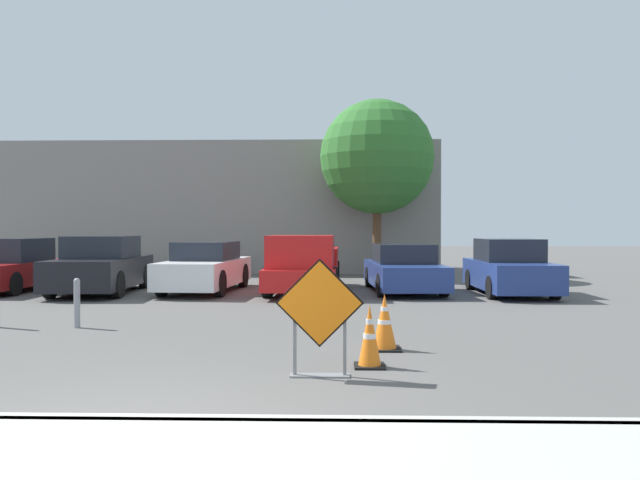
{
  "coord_description": "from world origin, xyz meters",
  "views": [
    {
      "loc": [
        1.88,
        -5.43,
        1.81
      ],
      "look_at": [
        1.4,
        12.22,
        1.48
      ],
      "focal_mm": 35.0,
      "sensor_mm": 36.0,
      "label": 1
    }
  ],
  "objects_px": {
    "parked_car_fifth": "(509,269)",
    "traffic_cone_second": "(384,323)",
    "road_closed_sign": "(320,313)",
    "parked_car_fourth": "(403,269)",
    "parked_car_nearest": "(11,267)",
    "parked_car_second": "(101,267)",
    "parked_car_third": "(206,268)",
    "pickup_truck": "(304,267)",
    "traffic_cone_nearest": "(370,337)",
    "bollard_nearest": "(77,301)"
  },
  "relations": [
    {
      "from": "parked_car_second",
      "to": "road_closed_sign",
      "type": "bearing_deg",
      "value": 120.31
    },
    {
      "from": "parked_car_third",
      "to": "parked_car_fifth",
      "type": "distance_m",
      "value": 8.52
    },
    {
      "from": "parked_car_nearest",
      "to": "parked_car_fourth",
      "type": "height_order",
      "value": "parked_car_nearest"
    },
    {
      "from": "traffic_cone_second",
      "to": "parked_car_fifth",
      "type": "relative_size",
      "value": 0.2
    },
    {
      "from": "parked_car_nearest",
      "to": "parked_car_fourth",
      "type": "distance_m",
      "value": 11.34
    },
    {
      "from": "pickup_truck",
      "to": "parked_car_fourth",
      "type": "xyz_separation_m",
      "value": [
        2.84,
        0.47,
        -0.1
      ]
    },
    {
      "from": "traffic_cone_second",
      "to": "parked_car_third",
      "type": "xyz_separation_m",
      "value": [
        -4.47,
        8.45,
        0.27
      ]
    },
    {
      "from": "parked_car_third",
      "to": "traffic_cone_nearest",
      "type": "bearing_deg",
      "value": 117.36
    },
    {
      "from": "traffic_cone_nearest",
      "to": "parked_car_third",
      "type": "bearing_deg",
      "value": 113.54
    },
    {
      "from": "traffic_cone_nearest",
      "to": "parked_car_fourth",
      "type": "xyz_separation_m",
      "value": [
        1.48,
        9.78,
        0.23
      ]
    },
    {
      "from": "road_closed_sign",
      "to": "traffic_cone_second",
      "type": "height_order",
      "value": "road_closed_sign"
    },
    {
      "from": "pickup_truck",
      "to": "traffic_cone_second",
      "type": "bearing_deg",
      "value": 102.42
    },
    {
      "from": "parked_car_nearest",
      "to": "bollard_nearest",
      "type": "height_order",
      "value": "parked_car_nearest"
    },
    {
      "from": "parked_car_fifth",
      "to": "traffic_cone_second",
      "type": "bearing_deg",
      "value": 63.2
    },
    {
      "from": "road_closed_sign",
      "to": "traffic_cone_nearest",
      "type": "distance_m",
      "value": 0.94
    },
    {
      "from": "parked_car_nearest",
      "to": "traffic_cone_second",
      "type": "bearing_deg",
      "value": 141.72
    },
    {
      "from": "traffic_cone_second",
      "to": "parked_car_third",
      "type": "bearing_deg",
      "value": 117.9
    },
    {
      "from": "road_closed_sign",
      "to": "parked_car_fourth",
      "type": "height_order",
      "value": "road_closed_sign"
    },
    {
      "from": "road_closed_sign",
      "to": "parked_car_nearest",
      "type": "distance_m",
      "value": 13.78
    },
    {
      "from": "traffic_cone_second",
      "to": "parked_car_fifth",
      "type": "xyz_separation_m",
      "value": [
        4.03,
        7.99,
        0.29
      ]
    },
    {
      "from": "traffic_cone_nearest",
      "to": "pickup_truck",
      "type": "height_order",
      "value": "pickup_truck"
    },
    {
      "from": "road_closed_sign",
      "to": "bollard_nearest",
      "type": "bearing_deg",
      "value": 141.1
    },
    {
      "from": "parked_car_second",
      "to": "parked_car_third",
      "type": "distance_m",
      "value": 2.88
    },
    {
      "from": "traffic_cone_second",
      "to": "parked_car_nearest",
      "type": "height_order",
      "value": "parked_car_nearest"
    },
    {
      "from": "parked_car_nearest",
      "to": "parked_car_fifth",
      "type": "relative_size",
      "value": 1.05
    },
    {
      "from": "parked_car_second",
      "to": "parked_car_third",
      "type": "height_order",
      "value": "parked_car_second"
    },
    {
      "from": "parked_car_fourth",
      "to": "parked_car_fifth",
      "type": "height_order",
      "value": "parked_car_fifth"
    },
    {
      "from": "traffic_cone_nearest",
      "to": "pickup_truck",
      "type": "distance_m",
      "value": 9.41
    },
    {
      "from": "road_closed_sign",
      "to": "pickup_truck",
      "type": "distance_m",
      "value": 9.91
    },
    {
      "from": "parked_car_fourth",
      "to": "parked_car_fifth",
      "type": "distance_m",
      "value": 2.9
    },
    {
      "from": "parked_car_second",
      "to": "parked_car_third",
      "type": "bearing_deg",
      "value": -173.34
    },
    {
      "from": "parked_car_second",
      "to": "bollard_nearest",
      "type": "height_order",
      "value": "parked_car_second"
    },
    {
      "from": "traffic_cone_second",
      "to": "parked_car_second",
      "type": "relative_size",
      "value": 0.19
    },
    {
      "from": "road_closed_sign",
      "to": "parked_car_fourth",
      "type": "relative_size",
      "value": 0.31
    },
    {
      "from": "parked_car_fifth",
      "to": "parked_car_second",
      "type": "bearing_deg",
      "value": 0.13
    },
    {
      "from": "parked_car_fourth",
      "to": "bollard_nearest",
      "type": "distance_m",
      "value": 9.43
    },
    {
      "from": "traffic_cone_nearest",
      "to": "parked_car_second",
      "type": "bearing_deg",
      "value": 127.59
    },
    {
      "from": "parked_car_third",
      "to": "parked_car_fourth",
      "type": "height_order",
      "value": "parked_car_third"
    },
    {
      "from": "traffic_cone_second",
      "to": "parked_car_fourth",
      "type": "distance_m",
      "value": 8.69
    },
    {
      "from": "pickup_truck",
      "to": "bollard_nearest",
      "type": "relative_size",
      "value": 5.88
    },
    {
      "from": "parked_car_second",
      "to": "parked_car_third",
      "type": "xyz_separation_m",
      "value": [
        2.84,
        0.49,
        -0.06
      ]
    },
    {
      "from": "parked_car_second",
      "to": "parked_car_fifth",
      "type": "distance_m",
      "value": 11.35
    },
    {
      "from": "traffic_cone_second",
      "to": "parked_car_second",
      "type": "height_order",
      "value": "parked_car_second"
    },
    {
      "from": "traffic_cone_nearest",
      "to": "parked_car_second",
      "type": "distance_m",
      "value": 11.53
    },
    {
      "from": "parked_car_fifth",
      "to": "parked_car_nearest",
      "type": "bearing_deg",
      "value": -2.02
    },
    {
      "from": "parked_car_third",
      "to": "parked_car_fifth",
      "type": "relative_size",
      "value": 1.12
    },
    {
      "from": "traffic_cone_nearest",
      "to": "parked_car_third",
      "type": "distance_m",
      "value": 10.5
    },
    {
      "from": "parked_car_fifth",
      "to": "bollard_nearest",
      "type": "relative_size",
      "value": 4.57
    },
    {
      "from": "traffic_cone_second",
      "to": "parked_car_third",
      "type": "height_order",
      "value": "parked_car_third"
    },
    {
      "from": "parked_car_second",
      "to": "pickup_truck",
      "type": "distance_m",
      "value": 5.67
    }
  ]
}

